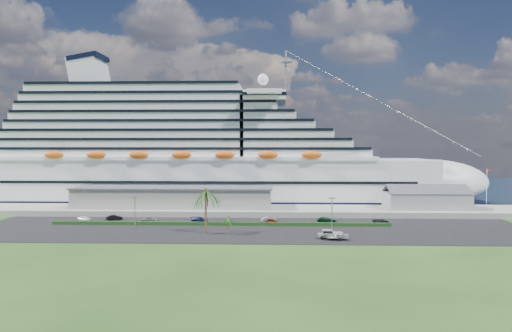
{
  "coord_description": "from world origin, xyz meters",
  "views": [
    {
      "loc": [
        6.29,
        -112.09,
        21.02
      ],
      "look_at": [
        0.84,
        30.0,
        15.01
      ],
      "focal_mm": 35.0,
      "sensor_mm": 36.0,
      "label": 1
    }
  ],
  "objects_px": {
    "parked_car_3": "(200,220)",
    "boat_trailer": "(337,235)",
    "cruise_ship": "(197,157)",
    "pickup_truck": "(330,234)"
  },
  "relations": [
    {
      "from": "pickup_truck",
      "to": "boat_trailer",
      "type": "distance_m",
      "value": 2.22
    },
    {
      "from": "parked_car_3",
      "to": "pickup_truck",
      "type": "bearing_deg",
      "value": -103.34
    },
    {
      "from": "parked_car_3",
      "to": "boat_trailer",
      "type": "xyz_separation_m",
      "value": [
        33.97,
        -23.99,
        0.44
      ]
    },
    {
      "from": "cruise_ship",
      "to": "boat_trailer",
      "type": "xyz_separation_m",
      "value": [
        41.5,
        -66.92,
        -15.42
      ]
    },
    {
      "from": "parked_car_3",
      "to": "boat_trailer",
      "type": "bearing_deg",
      "value": -104.2
    },
    {
      "from": "pickup_truck",
      "to": "boat_trailer",
      "type": "relative_size",
      "value": 0.91
    },
    {
      "from": "cruise_ship",
      "to": "parked_car_3",
      "type": "height_order",
      "value": "cruise_ship"
    },
    {
      "from": "cruise_ship",
      "to": "pickup_truck",
      "type": "distance_m",
      "value": 78.1
    },
    {
      "from": "pickup_truck",
      "to": "parked_car_3",
      "type": "bearing_deg",
      "value": 145.63
    },
    {
      "from": "parked_car_3",
      "to": "boat_trailer",
      "type": "distance_m",
      "value": 41.58
    }
  ]
}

